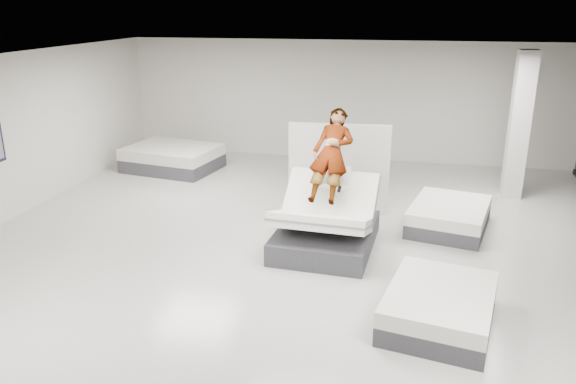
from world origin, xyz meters
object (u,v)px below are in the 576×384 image
object	(u,v)px
flat_bed_right_far	(449,216)
flat_bed_left_far	(173,158)
hero_bed	(326,225)
person	(331,169)
divider_panel	(339,169)
flat_bed_right_near	(439,307)
remote	(339,189)
column	(519,126)

from	to	relation	value
flat_bed_right_far	flat_bed_left_far	world-z (taller)	flat_bed_left_far
hero_bed	person	xyz separation A→B (m)	(0.02, 0.32, 0.93)
person	divider_panel	xyz separation A→B (m)	(-0.04, 1.50, -0.43)
flat_bed_right_near	flat_bed_left_far	bearing A→B (deg)	135.93
flat_bed_left_far	person	bearing A→B (deg)	-39.08
remote	divider_panel	distance (m)	1.89
divider_panel	flat_bed_right_near	bearing A→B (deg)	-67.89
flat_bed_right_far	divider_panel	bearing A→B (deg)	168.08
remote	flat_bed_right_far	world-z (taller)	remote
remote	flat_bed_left_far	bearing A→B (deg)	143.30
flat_bed_right_near	flat_bed_left_far	size ratio (longest dim) A/B	0.81
hero_bed	flat_bed_right_far	distance (m)	2.57
remote	flat_bed_right_near	xyz separation A→B (m)	(1.63, -2.12, -0.87)
flat_bed_left_far	hero_bed	bearing A→B (deg)	-41.49
column	hero_bed	bearing A→B (deg)	-135.30
flat_bed_right_far	flat_bed_left_far	size ratio (longest dim) A/B	0.82
divider_panel	person	bearing A→B (deg)	-91.33
hero_bed	column	bearing A→B (deg)	44.70
remote	flat_bed_left_far	xyz separation A→B (m)	(-4.81, 4.11, -0.80)
flat_bed_right_near	column	bearing A→B (deg)	72.69
person	remote	world-z (taller)	person
flat_bed_right_near	column	distance (m)	6.20
remote	column	world-z (taller)	column
flat_bed_right_near	flat_bed_left_far	world-z (taller)	flat_bed_left_far
divider_panel	remote	bearing A→B (deg)	-85.66
person	flat_bed_left_far	bearing A→B (deg)	144.74
flat_bed_right_near	hero_bed	bearing A→B (deg)	130.39
hero_bed	flat_bed_left_far	distance (m)	6.13
remote	flat_bed_right_near	bearing A→B (deg)	-48.68
person	remote	xyz separation A→B (m)	(0.20, -0.36, -0.24)
divider_panel	flat_bed_right_near	xyz separation A→B (m)	(1.87, -3.98, -0.68)
flat_bed_right_far	flat_bed_right_near	bearing A→B (deg)	-95.34
flat_bed_left_far	flat_bed_right_far	bearing A→B (deg)	-21.82
hero_bed	flat_bed_right_far	world-z (taller)	hero_bed
hero_bed	flat_bed_right_near	world-z (taller)	hero_bed
remote	flat_bed_right_far	distance (m)	2.56
flat_bed_right_near	divider_panel	bearing A→B (deg)	115.09
divider_panel	flat_bed_left_far	size ratio (longest dim) A/B	0.82
hero_bed	flat_bed_right_near	bearing A→B (deg)	-49.61
hero_bed	person	distance (m)	0.98
person	hero_bed	bearing A→B (deg)	-90.00
hero_bed	divider_panel	xyz separation A→B (m)	(-0.02, 1.82, 0.50)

